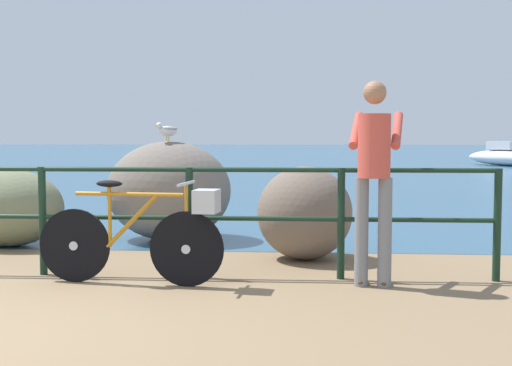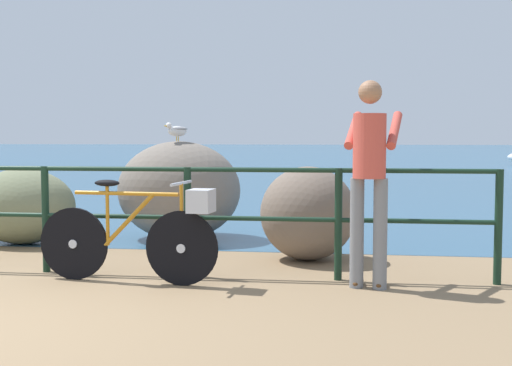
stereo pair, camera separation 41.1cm
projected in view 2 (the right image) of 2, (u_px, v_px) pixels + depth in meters
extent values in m
cube|color=#846B4C|center=(266.00, 173.00, 24.38)|extent=(120.00, 120.00, 0.10)
cube|color=#2D5675|center=(308.00, 152.00, 52.29)|extent=(120.00, 90.00, 0.01)
cylinder|color=black|center=(46.00, 219.00, 6.43)|extent=(0.07, 0.07, 1.02)
cylinder|color=black|center=(188.00, 222.00, 6.24)|extent=(0.07, 0.07, 1.02)
cylinder|color=black|center=(338.00, 224.00, 6.06)|extent=(0.07, 0.07, 1.02)
cylinder|color=black|center=(498.00, 227.00, 5.87)|extent=(0.07, 0.07, 1.02)
cylinder|color=black|center=(45.00, 168.00, 6.39)|extent=(8.38, 0.04, 0.04)
cylinder|color=black|center=(46.00, 215.00, 6.42)|extent=(8.38, 0.04, 0.04)
cylinder|color=black|center=(74.00, 244.00, 6.09)|extent=(0.66, 0.11, 0.66)
cylinder|color=#B7BCC6|center=(74.00, 244.00, 6.09)|extent=(0.09, 0.06, 0.08)
cylinder|color=black|center=(182.00, 248.00, 5.85)|extent=(0.66, 0.11, 0.66)
cylinder|color=#B7BCC6|center=(182.00, 248.00, 5.85)|extent=(0.09, 0.06, 0.08)
cylinder|color=#B27219|center=(126.00, 193.00, 5.94)|extent=(0.99, 0.14, 0.04)
cylinder|color=#B27219|center=(129.00, 220.00, 5.95)|extent=(0.50, 0.09, 0.50)
cylinder|color=#B27219|center=(108.00, 216.00, 5.99)|extent=(0.03, 0.03, 0.53)
ellipsoid|color=black|center=(107.00, 183.00, 5.97)|extent=(0.25, 0.13, 0.06)
cylinder|color=#B27219|center=(181.00, 216.00, 5.83)|extent=(0.03, 0.03, 0.57)
cylinder|color=#B7BCC6|center=(181.00, 183.00, 5.81)|extent=(0.08, 0.48, 0.03)
cube|color=#B7BCC6|center=(201.00, 201.00, 5.78)|extent=(0.22, 0.26, 0.20)
cylinder|color=slate|center=(357.00, 233.00, 5.76)|extent=(0.12, 0.12, 0.95)
ellipsoid|color=#513319|center=(357.00, 281.00, 5.85)|extent=(0.15, 0.27, 0.08)
cylinder|color=slate|center=(380.00, 234.00, 5.70)|extent=(0.12, 0.12, 0.95)
ellipsoid|color=#513319|center=(380.00, 283.00, 5.79)|extent=(0.15, 0.27, 0.08)
cylinder|color=#CC4C3F|center=(370.00, 146.00, 5.68)|extent=(0.28, 0.28, 0.55)
sphere|color=#9E7051|center=(370.00, 92.00, 5.64)|extent=(0.20, 0.20, 0.20)
cylinder|color=#CC4C3F|center=(354.00, 130.00, 5.95)|extent=(0.18, 0.52, 0.34)
cylinder|color=#CC4C3F|center=(395.00, 130.00, 5.84)|extent=(0.18, 0.52, 0.34)
ellipsoid|color=slate|center=(179.00, 190.00, 8.46)|extent=(1.56, 1.36, 1.24)
ellipsoid|color=#707757|center=(23.00, 206.00, 8.12)|extent=(1.29, 0.99, 0.91)
ellipsoid|color=#6F6053|center=(308.00, 213.00, 7.05)|extent=(1.01, 0.99, 0.99)
cylinder|color=gold|center=(178.00, 139.00, 8.31)|extent=(0.01, 0.01, 0.06)
cylinder|color=gold|center=(177.00, 139.00, 8.34)|extent=(0.01, 0.01, 0.06)
ellipsoid|color=white|center=(177.00, 131.00, 8.32)|extent=(0.26, 0.26, 0.13)
ellipsoid|color=#9E9EA3|center=(179.00, 129.00, 8.33)|extent=(0.26, 0.25, 0.06)
sphere|color=white|center=(169.00, 126.00, 8.24)|extent=(0.08, 0.08, 0.08)
cone|color=gold|center=(165.00, 126.00, 8.21)|extent=(0.05, 0.05, 0.02)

